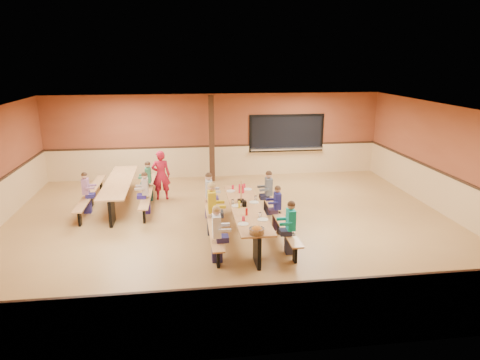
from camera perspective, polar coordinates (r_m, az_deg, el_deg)
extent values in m
plane|color=olive|center=(11.15, -1.10, -6.25)|extent=(12.00, 12.00, 0.00)
cube|color=brown|center=(15.54, -3.21, 5.90)|extent=(12.00, 0.04, 3.00)
cube|color=brown|center=(6.03, 4.26, -10.91)|extent=(12.00, 0.04, 3.00)
cube|color=brown|center=(12.79, 26.66, 1.99)|extent=(0.04, 10.00, 3.00)
cube|color=white|center=(10.39, -1.19, 9.25)|extent=(12.00, 10.00, 0.04)
cube|color=black|center=(15.90, 6.23, 6.25)|extent=(2.60, 0.06, 1.20)
cube|color=silver|center=(15.93, 6.24, 4.17)|extent=(2.70, 0.28, 0.06)
cube|color=black|center=(14.94, -3.80, 5.48)|extent=(0.18, 0.18, 3.00)
cube|color=#BB814A|center=(10.38, 0.87, -3.71)|extent=(0.75, 3.60, 0.04)
cube|color=black|center=(9.11, 2.29, -9.17)|extent=(0.08, 0.60, 0.70)
cube|color=black|center=(11.96, -0.22, -2.89)|extent=(0.08, 0.60, 0.70)
cube|color=#BB814A|center=(10.40, -3.66, -5.40)|extent=(0.26, 3.60, 0.04)
cube|color=black|center=(10.49, -3.64, -6.54)|extent=(0.06, 0.18, 0.41)
cube|color=#BB814A|center=(10.63, 5.28, -4.96)|extent=(0.26, 3.60, 0.04)
cube|color=black|center=(10.71, 5.25, -6.08)|extent=(0.06, 0.18, 0.41)
cube|color=#BB814A|center=(13.05, -15.84, -0.18)|extent=(0.75, 3.60, 0.04)
cube|color=black|center=(11.70, -16.73, -4.03)|extent=(0.08, 0.60, 0.70)
cube|color=black|center=(14.63, -14.91, 0.11)|extent=(0.08, 0.60, 0.70)
cube|color=#BB814A|center=(13.28, -19.27, -1.50)|extent=(0.26, 3.60, 0.04)
cube|color=black|center=(13.34, -19.18, -2.43)|extent=(0.06, 0.18, 0.41)
cube|color=#BB814A|center=(13.03, -12.16, -1.27)|extent=(0.26, 3.60, 0.04)
cube|color=black|center=(13.10, -12.10, -2.21)|extent=(0.06, 0.18, 0.41)
imported|color=#A91328|center=(13.28, -10.48, 0.65)|extent=(0.57, 0.39, 1.53)
cylinder|color=red|center=(11.42, 0.19, -1.17)|extent=(0.16, 0.16, 0.22)
cube|color=black|center=(10.41, 0.57, -3.15)|extent=(0.10, 0.14, 0.13)
cylinder|color=yellow|center=(10.27, -0.11, -3.31)|extent=(0.06, 0.06, 0.17)
cylinder|color=#B2140F|center=(9.82, 0.89, -4.25)|extent=(0.06, 0.06, 0.17)
cube|color=black|center=(10.72, 0.13, -2.78)|extent=(0.16, 0.16, 0.06)
cube|color=#BB814A|center=(10.64, 0.13, -1.35)|extent=(0.02, 0.09, 0.50)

